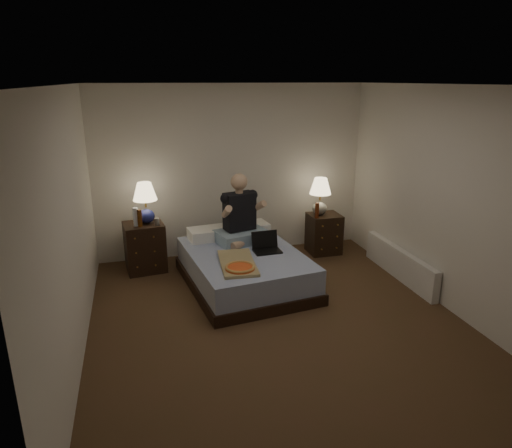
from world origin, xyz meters
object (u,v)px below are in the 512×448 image
object	(u,v)px
nightstand_left	(145,247)
laptop	(267,243)
nightstand_right	(324,233)
bed	(245,269)
water_bottle	(136,217)
soda_can	(157,222)
beer_bottle_left	(140,218)
pizza_box	(240,268)
beer_bottle_right	(317,210)
person	(241,209)
lamp_right	(320,196)
radiator	(399,264)
lamp_left	(146,203)

from	to	relation	value
nightstand_left	laptop	world-z (taller)	laptop
nightstand_right	bed	bearing A→B (deg)	-149.95
water_bottle	soda_can	world-z (taller)	water_bottle
nightstand_left	beer_bottle_left	xyz separation A→B (m)	(-0.04, -0.11, 0.45)
nightstand_right	pizza_box	size ratio (longest dim) A/B	0.79
water_bottle	bed	bearing A→B (deg)	-30.09
nightstand_right	pizza_box	bearing A→B (deg)	-139.32
beer_bottle_right	person	world-z (taller)	person
nightstand_left	lamp_right	size ratio (longest dim) A/B	1.21
pizza_box	radiator	world-z (taller)	pizza_box
soda_can	beer_bottle_left	xyz separation A→B (m)	(-0.22, 0.01, 0.06)
water_bottle	laptop	bearing A→B (deg)	-26.96
laptop	beer_bottle_right	bearing A→B (deg)	35.85
nightstand_right	laptop	distance (m)	1.48
radiator	beer_bottle_right	bearing A→B (deg)	127.90
nightstand_right	beer_bottle_left	bearing A→B (deg)	-177.48
nightstand_left	beer_bottle_right	distance (m)	2.51
lamp_left	water_bottle	xyz separation A→B (m)	(-0.14, -0.11, -0.16)
bed	laptop	world-z (taller)	laptop
nightstand_right	lamp_left	distance (m)	2.69
beer_bottle_left	pizza_box	bearing A→B (deg)	-50.49
radiator	lamp_left	bearing A→B (deg)	159.88
soda_can	pizza_box	distance (m)	1.55
beer_bottle_left	radiator	bearing A→B (deg)	-17.36
soda_can	nightstand_left	bearing A→B (deg)	146.33
lamp_left	person	bearing A→B (deg)	-21.06
bed	soda_can	size ratio (longest dim) A/B	17.87
person	laptop	bearing A→B (deg)	-76.82
pizza_box	beer_bottle_right	bearing A→B (deg)	45.35
nightstand_right	radiator	world-z (taller)	nightstand_right
water_bottle	beer_bottle_right	world-z (taller)	water_bottle
bed	pizza_box	bearing A→B (deg)	-115.82
soda_can	radiator	distance (m)	3.30
water_bottle	person	xyz separation A→B (m)	(1.36, -0.36, 0.11)
lamp_right	laptop	bearing A→B (deg)	-140.00
nightstand_left	nightstand_right	distance (m)	2.66
lamp_left	radiator	world-z (taller)	lamp_left
lamp_right	person	distance (m)	1.39
nightstand_left	person	xyz separation A→B (m)	(1.27, -0.44, 0.57)
bed	lamp_left	world-z (taller)	lamp_left
lamp_right	soda_can	distance (m)	2.41
nightstand_right	beer_bottle_left	distance (m)	2.75
pizza_box	lamp_right	bearing A→B (deg)	46.66
beer_bottle_left	beer_bottle_right	world-z (taller)	beer_bottle_left
laptop	pizza_box	xyz separation A→B (m)	(-0.48, -0.52, -0.08)
laptop	beer_bottle_left	bearing A→B (deg)	151.61
lamp_right	beer_bottle_right	xyz separation A→B (m)	(-0.11, -0.16, -0.17)
bed	water_bottle	bearing A→B (deg)	142.80
nightstand_left	pizza_box	xyz separation A→B (m)	(1.02, -1.40, 0.15)
bed	nightstand_right	distance (m)	1.67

